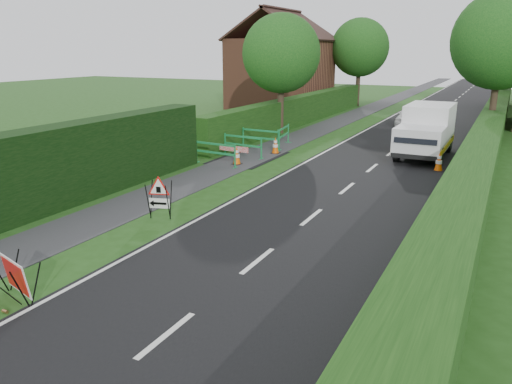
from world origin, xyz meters
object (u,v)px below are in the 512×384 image
at_px(works_van, 426,130).
at_px(hatchback_car, 411,116).
at_px(red_rect_sign, 15,277).
at_px(triangle_sign, 158,194).

xyz_separation_m(works_van, hatchback_car, (-2.33, 9.28, -0.58)).
bearing_deg(hatchback_car, works_van, -77.15).
xyz_separation_m(red_rect_sign, hatchback_car, (2.56, 27.09, 0.15)).
relative_size(triangle_sign, works_van, 0.21).
distance_m(red_rect_sign, works_van, 18.48).
xyz_separation_m(red_rect_sign, works_van, (4.89, 17.81, 0.73)).
relative_size(triangle_sign, hatchback_car, 0.29).
bearing_deg(red_rect_sign, hatchback_car, 100.10).
height_order(triangle_sign, works_van, works_van).
bearing_deg(works_van, triangle_sign, -112.91).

